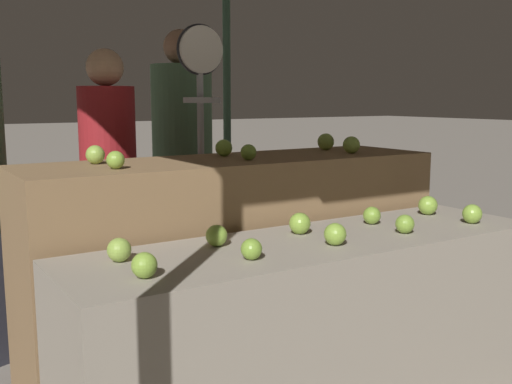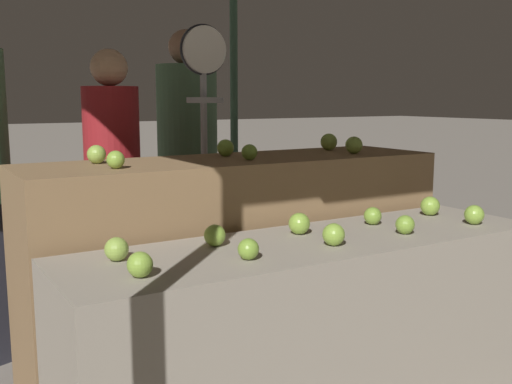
% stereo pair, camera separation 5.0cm
% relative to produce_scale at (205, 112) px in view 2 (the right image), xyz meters
% --- Properties ---
extents(display_counter_front, '(1.96, 0.55, 0.75)m').
position_rel_produce_scale_xyz_m(display_counter_front, '(-0.10, -1.15, -0.83)').
color(display_counter_front, gray).
rests_on(display_counter_front, ground_plane).
extents(display_counter_back, '(1.96, 0.55, 1.01)m').
position_rel_produce_scale_xyz_m(display_counter_back, '(-0.10, -0.55, -0.70)').
color(display_counter_back, olive).
rests_on(display_counter_back, ground_plane).
extents(apple_front_0, '(0.08, 0.08, 0.08)m').
position_rel_produce_scale_xyz_m(apple_front_0, '(-0.84, -1.26, -0.42)').
color(apple_front_0, '#84AD3D').
rests_on(apple_front_0, display_counter_front).
extents(apple_front_1, '(0.07, 0.07, 0.07)m').
position_rel_produce_scale_xyz_m(apple_front_1, '(-0.47, -1.26, -0.42)').
color(apple_front_1, '#7AA338').
rests_on(apple_front_1, display_counter_front).
extents(apple_front_2, '(0.08, 0.08, 0.08)m').
position_rel_produce_scale_xyz_m(apple_front_2, '(-0.10, -1.25, -0.42)').
color(apple_front_2, '#84AD3D').
rests_on(apple_front_2, display_counter_front).
extents(apple_front_3, '(0.08, 0.08, 0.08)m').
position_rel_produce_scale_xyz_m(apple_front_3, '(0.25, -1.25, -0.42)').
color(apple_front_3, '#7AA338').
rests_on(apple_front_3, display_counter_front).
extents(apple_front_4, '(0.08, 0.08, 0.08)m').
position_rel_produce_scale_xyz_m(apple_front_4, '(0.64, -1.27, -0.41)').
color(apple_front_4, '#84AD3D').
rests_on(apple_front_4, display_counter_front).
extents(apple_front_5, '(0.08, 0.08, 0.08)m').
position_rel_produce_scale_xyz_m(apple_front_5, '(-0.85, -1.05, -0.42)').
color(apple_front_5, '#8EB247').
rests_on(apple_front_5, display_counter_front).
extents(apple_front_6, '(0.08, 0.08, 0.08)m').
position_rel_produce_scale_xyz_m(apple_front_6, '(-0.48, -1.04, -0.42)').
color(apple_front_6, '#84AD3D').
rests_on(apple_front_6, display_counter_front).
extents(apple_front_7, '(0.09, 0.09, 0.09)m').
position_rel_produce_scale_xyz_m(apple_front_7, '(-0.10, -1.04, -0.41)').
color(apple_front_7, '#84AD3D').
rests_on(apple_front_7, display_counter_front).
extents(apple_front_8, '(0.08, 0.08, 0.08)m').
position_rel_produce_scale_xyz_m(apple_front_8, '(0.27, -1.05, -0.42)').
color(apple_front_8, '#7AA338').
rests_on(apple_front_8, display_counter_front).
extents(apple_front_9, '(0.09, 0.09, 0.09)m').
position_rel_produce_scale_xyz_m(apple_front_9, '(0.63, -1.03, -0.41)').
color(apple_front_9, '#84AD3D').
rests_on(apple_front_9, display_counter_front).
extents(apple_back_0, '(0.07, 0.07, 0.07)m').
position_rel_produce_scale_xyz_m(apple_back_0, '(-0.71, -0.66, -0.16)').
color(apple_back_0, '#84AD3D').
rests_on(apple_back_0, display_counter_back).
extents(apple_back_1, '(0.07, 0.07, 0.07)m').
position_rel_produce_scale_xyz_m(apple_back_1, '(-0.10, -0.65, -0.16)').
color(apple_back_1, '#7AA338').
rests_on(apple_back_1, display_counter_back).
extents(apple_back_2, '(0.09, 0.09, 0.09)m').
position_rel_produce_scale_xyz_m(apple_back_2, '(0.50, -0.65, -0.15)').
color(apple_back_2, '#8EB247').
rests_on(apple_back_2, display_counter_back).
extents(apple_back_3, '(0.08, 0.08, 0.08)m').
position_rel_produce_scale_xyz_m(apple_back_3, '(-0.72, -0.44, -0.16)').
color(apple_back_3, '#8EB247').
rests_on(apple_back_3, display_counter_back).
extents(apple_back_4, '(0.08, 0.08, 0.08)m').
position_rel_produce_scale_xyz_m(apple_back_4, '(-0.11, -0.44, -0.16)').
color(apple_back_4, '#7AA338').
rests_on(apple_back_4, display_counter_back).
extents(apple_back_5, '(0.09, 0.09, 0.09)m').
position_rel_produce_scale_xyz_m(apple_back_5, '(0.51, -0.43, -0.15)').
color(apple_back_5, '#8EB247').
rests_on(apple_back_5, display_counter_back).
extents(produce_scale, '(0.27, 0.20, 1.67)m').
position_rel_produce_scale_xyz_m(produce_scale, '(0.00, 0.00, 0.00)').
color(produce_scale, '#99999E').
rests_on(produce_scale, ground_plane).
extents(person_vendor_at_scale, '(0.40, 0.40, 1.55)m').
position_rel_produce_scale_xyz_m(person_vendor_at_scale, '(-0.40, 0.35, -0.31)').
color(person_vendor_at_scale, '#2D2D38').
rests_on(person_vendor_at_scale, ground_plane).
extents(person_customer_right, '(0.44, 0.44, 1.72)m').
position_rel_produce_scale_xyz_m(person_customer_right, '(0.23, 0.72, -0.22)').
color(person_customer_right, '#2D2D38').
rests_on(person_customer_right, ground_plane).
extents(wooden_crate_side, '(0.37, 0.37, 0.37)m').
position_rel_produce_scale_xyz_m(wooden_crate_side, '(1.21, -0.83, -1.02)').
color(wooden_crate_side, '#9E7547').
rests_on(wooden_crate_side, ground_plane).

